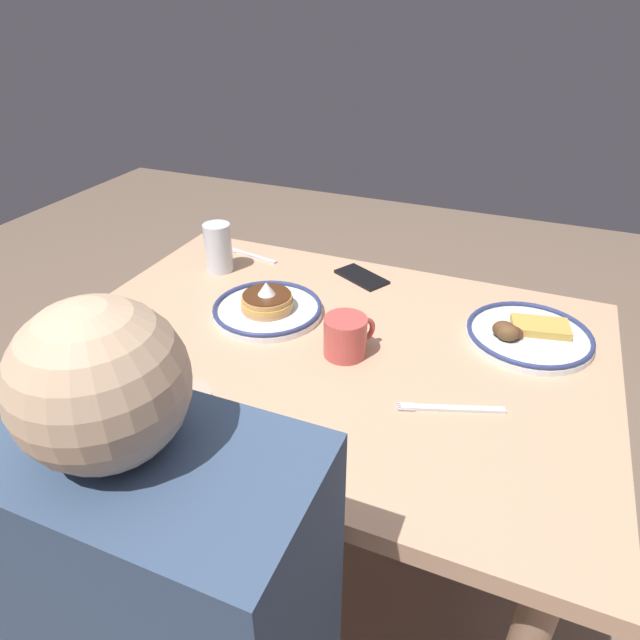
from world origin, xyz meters
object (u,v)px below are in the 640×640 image
Objects in this scene: coffee_mug at (346,336)px; cell_phone at (362,277)px; plate_center_pancakes at (528,334)px; fork_near at (450,408)px; drinking_glass at (219,250)px; butter_knife at (244,253)px; paper_napkin at (62,378)px; plate_near_main at (267,307)px.

cell_phone is at bearing -76.63° from coffee_mug.
fork_near is (0.11, 0.30, -0.01)m from plate_center_pancakes.
drinking_glass is 0.13m from butter_knife.
paper_napkin is (0.41, 0.64, -0.00)m from cell_phone.
cell_phone is at bearing -122.44° from paper_napkin.
plate_near_main is at bearing 144.75° from drinking_glass.
cell_phone is at bearing -119.47° from plate_near_main.
coffee_mug reaches higher than plate_near_main.
paper_napkin is 0.76m from fork_near.
fork_near is at bearing 69.73° from plate_center_pancakes.
fork_near is 0.83m from butter_knife.
cell_phone is (0.43, -0.14, -0.01)m from plate_center_pancakes.
plate_near_main reaches higher than butter_knife.
paper_napkin is (0.26, 0.38, -0.02)m from plate_near_main.
plate_center_pancakes is 1.81× the size of paper_napkin.
cell_phone is (0.08, -0.34, -0.04)m from coffee_mug.
paper_napkin is (0.49, 0.30, -0.04)m from coffee_mug.
cell_phone reaches higher than fork_near.
cell_phone is 0.37m from butter_knife.
drinking_glass is at bearing 85.80° from butter_knife.
plate_center_pancakes reaches higher than paper_napkin.
plate_center_pancakes is (-0.58, -0.12, -0.00)m from plate_near_main.
coffee_mug is 0.36m from cell_phone.
plate_center_pancakes is at bearing -149.27° from paper_napkin.
paper_napkin is (0.84, 0.50, -0.01)m from plate_center_pancakes.
plate_center_pancakes is 1.41× the size of fork_near.
butter_knife is (0.45, -0.36, -0.04)m from coffee_mug.
plate_near_main is 1.35× the size of fork_near.
plate_near_main is at bearing 89.16° from cell_phone.
drinking_glass is 0.88× the size of paper_napkin.
coffee_mug is 0.48× the size of butter_knife.
plate_near_main is 1.74× the size of paper_napkin.
plate_center_pancakes is 0.41m from coffee_mug.
cell_phone is at bearing 177.46° from butter_knife.
fork_near is at bearing -164.53° from paper_napkin.
butter_knife is (0.37, -0.02, -0.00)m from cell_phone.
plate_near_main reaches higher than plate_center_pancakes.
plate_near_main is 0.25m from coffee_mug.
plate_center_pancakes is 0.81m from butter_knife.
plate_center_pancakes is 2.46× the size of coffee_mug.
butter_knife is (-0.01, -0.12, -0.06)m from drinking_glass.
drinking_glass is 0.55m from paper_napkin.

